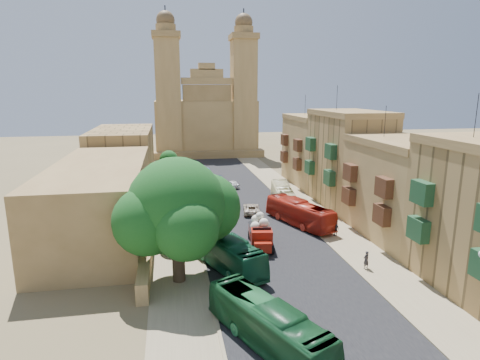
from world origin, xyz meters
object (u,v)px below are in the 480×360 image
object	(u,v)px
bus_red_east	(299,213)
car_white_a	(220,188)
street_tree_b	(170,190)
pedestrian_c	(335,228)
street_tree_c	(169,173)
car_blue_b	(206,171)
car_cream	(251,209)
olive_pickup	(296,210)
car_dkblue	(218,181)
car_white_b	(232,184)
street_tree_a	(171,218)
bus_green_north	(224,251)
church	(205,118)
bus_cream_east	(282,194)
bus_green_south	(268,324)
ficus_tree	(178,210)
red_truck	(261,232)
car_blue_a	(236,241)
street_tree_d	(169,160)
pedestrian_a	(366,260)

from	to	relation	value
bus_red_east	car_white_a	distance (m)	19.61
street_tree_b	pedestrian_c	world-z (taller)	street_tree_b
street_tree_c	car_blue_b	xyz separation A→B (m)	(7.47, 14.51, -2.80)
car_white_a	car_cream	world-z (taller)	car_white_a
bus_red_east	street_tree_b	bearing A→B (deg)	-45.16
bus_red_east	car_cream	xyz separation A→B (m)	(-4.95, 5.82, -0.88)
olive_pickup	car_dkblue	size ratio (longest dim) A/B	1.25
street_tree_c	car_white_b	size ratio (longest dim) A/B	1.37
street_tree_a	car_dkblue	size ratio (longest dim) A/B	1.23
bus_green_north	olive_pickup	bearing A→B (deg)	27.71
church	car_white_a	distance (m)	44.68
street_tree_b	bus_cream_east	bearing A→B (deg)	7.97
pedestrian_c	bus_green_south	bearing A→B (deg)	-53.97
ficus_tree	pedestrian_c	distance (m)	20.83
bus_green_north	bus_red_east	xyz separation A→B (m)	(11.07, 10.53, -0.05)
red_truck	car_cream	xyz separation A→B (m)	(1.51, 11.97, -0.92)
car_blue_a	bus_green_north	bearing A→B (deg)	-131.69
red_truck	bus_cream_east	xyz separation A→B (m)	(7.01, 15.65, -0.10)
church	car_cream	distance (m)	56.69
street_tree_c	car_blue_a	size ratio (longest dim) A/B	1.39
pedestrian_c	olive_pickup	bearing A→B (deg)	177.41
street_tree_b	bus_green_north	distance (m)	18.48
street_tree_a	pedestrian_c	world-z (taller)	street_tree_a
car_cream	ficus_tree	bearing A→B (deg)	70.37
red_truck	ficus_tree	bearing A→B (deg)	-143.22
red_truck	car_blue_b	distance (m)	39.91
red_truck	bus_green_north	world-z (taller)	red_truck
car_dkblue	car_white_b	bearing A→B (deg)	-49.77
street_tree_d	pedestrian_c	world-z (taller)	street_tree_d
bus_red_east	bus_cream_east	size ratio (longest dim) A/B	1.04
red_truck	bus_green_south	xyz separation A→B (m)	(-3.49, -17.14, -0.04)
bus_red_east	bus_green_north	bearing A→B (deg)	22.68
street_tree_a	bus_green_north	world-z (taller)	street_tree_a
car_white_b	street_tree_a	bearing A→B (deg)	52.80
church	pedestrian_a	bearing A→B (deg)	-83.85
street_tree_b	ficus_tree	bearing A→B (deg)	-88.28
car_blue_a	car_cream	world-z (taller)	car_cream
car_blue_a	car_white_b	bearing A→B (deg)	62.04
car_dkblue	car_white_b	xyz separation A→B (m)	(2.06, -3.26, 0.03)
street_tree_a	street_tree_b	xyz separation A→B (m)	(0.00, 12.00, 0.12)
car_white_b	bus_green_north	bearing A→B (deg)	64.80
olive_pickup	bus_green_south	distance (m)	28.49
street_tree_d	car_white_a	size ratio (longest dim) A/B	1.25
ficus_tree	bus_red_east	world-z (taller)	ficus_tree
street_tree_b	car_white_b	xyz separation A→B (m)	(10.81, 13.99, -2.85)
bus_cream_east	street_tree_d	bearing A→B (deg)	-43.50
bus_green_south	street_tree_b	bearing A→B (deg)	76.27
street_tree_d	olive_pickup	xyz separation A→B (m)	(16.50, -28.00, -2.66)
bus_red_east	pedestrian_a	world-z (taller)	bus_red_east
street_tree_b	bus_green_south	distance (m)	31.13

